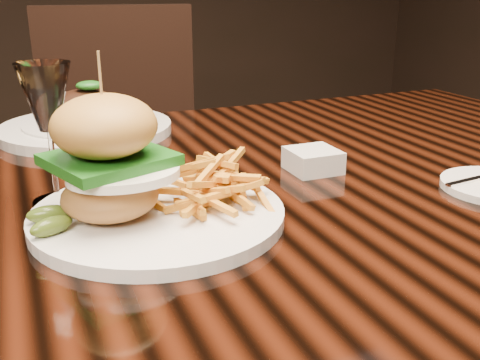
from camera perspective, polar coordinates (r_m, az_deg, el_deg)
name	(u,v)px	position (r m, az deg, el deg)	size (l,w,h in m)	color
dining_table	(197,233)	(0.81, -4.37, -5.43)	(1.60, 0.90, 0.75)	black
burger_plate	(147,182)	(0.64, -9.43, -0.22)	(0.29, 0.29, 0.20)	silver
ramekin	(313,160)	(0.83, 7.42, 2.00)	(0.07, 0.07, 0.03)	silver
wine_glass	(46,102)	(0.71, -19.08, 7.47)	(0.06, 0.06, 0.18)	white
far_dish	(86,124)	(1.07, -15.42, 5.54)	(0.31, 0.31, 0.10)	silver
chair_far	(125,153)	(1.69, -11.61, 2.74)	(0.51, 0.51, 0.95)	black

